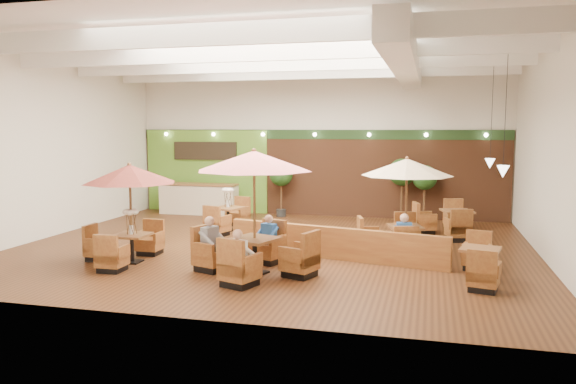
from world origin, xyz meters
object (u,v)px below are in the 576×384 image
(table_2, at_px, (404,184))
(topiary_0, at_px, (281,177))
(diner_0, at_px, (239,251))
(booth_divider, at_px, (333,243))
(table_4, at_px, (480,264))
(table_1, at_px, (254,190))
(table_5, at_px, (447,223))
(diner_3, at_px, (404,232))
(service_counter, at_px, (199,199))
(table_0, at_px, (128,191))
(topiary_1, at_px, (402,175))
(topiary_2, at_px, (425,180))
(table_3, at_px, (228,215))
(diner_2, at_px, (211,238))
(diner_1, at_px, (268,234))
(diner_4, at_px, (404,232))

(table_2, height_order, topiary_0, table_2)
(diner_0, bearing_deg, booth_divider, 86.59)
(booth_divider, xyz_separation_m, table_2, (1.68, 1.06, 1.45))
(table_4, relative_size, topiary_0, 1.24)
(diner_0, bearing_deg, table_1, 113.56)
(table_5, height_order, diner_3, diner_3)
(table_2, xyz_separation_m, diner_0, (-3.16, -3.98, -1.11))
(service_counter, bearing_deg, table_0, -79.22)
(table_5, bearing_deg, table_0, -158.94)
(table_5, relative_size, topiary_1, 1.23)
(booth_divider, height_order, diner_3, diner_3)
(booth_divider, height_order, topiary_2, topiary_2)
(table_4, bearing_deg, table_5, 109.30)
(table_3, distance_m, table_5, 6.92)
(table_3, xyz_separation_m, table_4, (7.39, -4.24, -0.15))
(booth_divider, bearing_deg, table_1, -116.16)
(table_3, xyz_separation_m, diner_2, (1.43, -4.96, 0.27))
(booth_divider, xyz_separation_m, diner_2, (-2.53, -1.87, 0.36))
(diner_3, bearing_deg, table_4, -44.03)
(booth_divider, relative_size, topiary_1, 2.62)
(table_0, xyz_separation_m, topiary_0, (1.76, 7.84, -0.27))
(topiary_0, height_order, diner_1, topiary_0)
(topiary_1, bearing_deg, diner_1, -112.04)
(diner_0, relative_size, diner_2, 0.93)
(table_0, bearing_deg, diner_0, -23.08)
(diner_1, height_order, diner_2, diner_2)
(diner_2, xyz_separation_m, diner_4, (4.27, 2.00, -0.03))
(booth_divider, relative_size, topiary_0, 2.91)
(diner_4, bearing_deg, table_0, -172.61)
(topiary_2, height_order, diner_2, topiary_2)
(booth_divider, xyz_separation_m, diner_3, (1.74, 0.13, 0.34))
(topiary_1, height_order, diner_1, topiary_1)
(service_counter, bearing_deg, diner_2, -64.84)
(booth_divider, distance_m, diner_4, 1.77)
(table_3, bearing_deg, diner_4, -10.12)
(table_1, height_order, table_5, table_1)
(diner_0, bearing_deg, service_counter, 141.56)
(table_5, distance_m, topiary_2, 2.53)
(diner_2, bearing_deg, table_2, 144.72)
(booth_divider, height_order, table_4, table_4)
(diner_1, relative_size, diner_4, 0.99)
(topiary_2, xyz_separation_m, diner_4, (-0.41, -6.11, -0.76))
(table_1, distance_m, table_4, 5.21)
(topiary_0, relative_size, diner_0, 2.66)
(booth_divider, height_order, table_3, table_3)
(table_5, xyz_separation_m, diner_0, (-4.37, -7.01, 0.38))
(table_1, bearing_deg, table_2, 62.64)
(table_5, xyz_separation_m, diner_1, (-4.37, -4.92, 0.37))
(table_5, height_order, topiary_0, topiary_0)
(table_4, height_order, diner_2, diner_2)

